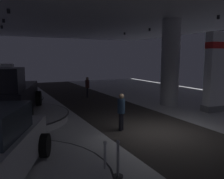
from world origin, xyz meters
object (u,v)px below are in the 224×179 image
object	(u,v)px
display_platform_mid_left	(10,118)
visitor_walking_near	(121,110)
pickup_truck_mid_left	(7,96)
column_right	(170,63)
brand_sign_pylon	(215,71)
visitor_walking_far	(87,86)

from	to	relation	value
display_platform_mid_left	visitor_walking_near	distance (m)	5.56
display_platform_mid_left	pickup_truck_mid_left	distance (m)	1.15
column_right	brand_sign_pylon	xyz separation A→B (m)	(1.07, -2.58, -0.42)
visitor_walking_near	visitor_walking_far	size ratio (longest dim) A/B	1.00
display_platform_mid_left	visitor_walking_near	xyz separation A→B (m)	(4.23, -3.55, 0.70)
display_platform_mid_left	visitor_walking_far	xyz separation A→B (m)	(5.81, 4.90, 0.70)
column_right	visitor_walking_near	bearing A→B (deg)	-148.01
brand_sign_pylon	pickup_truck_mid_left	xyz separation A→B (m)	(-10.80, 2.43, -1.02)
brand_sign_pylon	pickup_truck_mid_left	distance (m)	11.12
pickup_truck_mid_left	visitor_walking_near	size ratio (longest dim) A/B	3.56
brand_sign_pylon	pickup_truck_mid_left	world-z (taller)	brand_sign_pylon
brand_sign_pylon	visitor_walking_far	world-z (taller)	brand_sign_pylon
column_right	visitor_walking_far	size ratio (longest dim) A/B	3.46
brand_sign_pylon	pickup_truck_mid_left	size ratio (longest dim) A/B	0.80
column_right	pickup_truck_mid_left	distance (m)	9.84
display_platform_mid_left	brand_sign_pylon	bearing A→B (deg)	-14.36
visitor_walking_near	visitor_walking_far	distance (m)	8.59
column_right	visitor_walking_near	xyz separation A→B (m)	(-5.42, -3.39, -1.84)
display_platform_mid_left	pickup_truck_mid_left	world-z (taller)	pickup_truck_mid_left
brand_sign_pylon	visitor_walking_near	xyz separation A→B (m)	(-6.49, -0.80, -1.42)
column_right	display_platform_mid_left	xyz separation A→B (m)	(-9.65, 0.16, -2.54)
column_right	brand_sign_pylon	bearing A→B (deg)	-67.52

